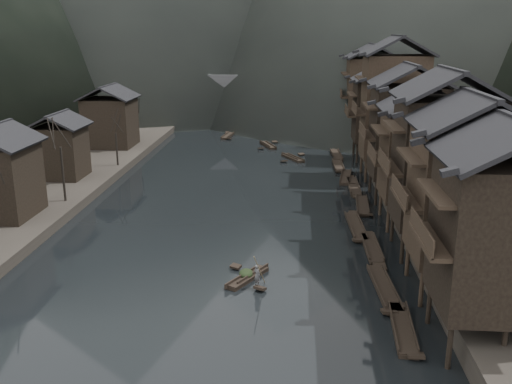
{
  "coord_description": "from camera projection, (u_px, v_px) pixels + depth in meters",
  "views": [
    {
      "loc": [
        5.91,
        -37.44,
        17.32
      ],
      "look_at": [
        2.35,
        13.9,
        2.5
      ],
      "focal_mm": 40.0,
      "sensor_mm": 36.0,
      "label": 1
    }
  ],
  "objects": [
    {
      "name": "stilt_houses",
      "position": [
        410.0,
        116.0,
        56.52
      ],
      "size": [
        9.0,
        67.6,
        16.79
      ],
      "color": "black",
      "rests_on": "ground"
    },
    {
      "name": "bare_trees",
      "position": [
        44.0,
        153.0,
        52.19
      ],
      "size": [
        3.84,
        61.12,
        7.69
      ],
      "color": "black",
      "rests_on": "left_bank"
    },
    {
      "name": "hero_sampan",
      "position": [
        247.0,
        277.0,
        40.75
      ],
      "size": [
        2.98,
        4.41,
        0.43
      ],
      "color": "black",
      "rests_on": "water"
    },
    {
      "name": "boatman",
      "position": [
        257.0,
        272.0,
        39.07
      ],
      "size": [
        0.67,
        0.67,
        1.57
      ],
      "primitive_type": "imported",
      "rotation": [
        0.0,
        0.0,
        2.38
      ],
      "color": "#575759",
      "rests_on": "hero_sampan"
    },
    {
      "name": "bamboo_pole",
      "position": [
        260.0,
        240.0,
        38.39
      ],
      "size": [
        0.74,
        2.51,
        3.2
      ],
      "primitive_type": "cylinder",
      "rotation": [
        0.68,
        0.0,
        -0.27
      ],
      "color": "#8C7A51",
      "rests_on": "boatman"
    },
    {
      "name": "moored_sampans",
      "position": [
        352.0,
        196.0,
        60.23
      ],
      "size": [
        2.78,
        62.71,
        0.47
      ],
      "color": "black",
      "rests_on": "water"
    },
    {
      "name": "left_houses",
      "position": [
        45.0,
        143.0,
        60.16
      ],
      "size": [
        8.1,
        53.2,
        8.73
      ],
      "color": "black",
      "rests_on": "left_bank"
    },
    {
      "name": "water",
      "position": [
        210.0,
        278.0,
        41.08
      ],
      "size": [
        300.0,
        300.0,
        0.0
      ],
      "primitive_type": "plane",
      "color": "black",
      "rests_on": "ground"
    },
    {
      "name": "cargo_heap",
      "position": [
        246.0,
        269.0,
        40.78
      ],
      "size": [
        1.02,
        1.33,
        0.61
      ],
      "primitive_type": "ellipsoid",
      "color": "black",
      "rests_on": "hero_sampan"
    },
    {
      "name": "left_bank",
      "position": [
        9.0,
        149.0,
        81.59
      ],
      "size": [
        40.0,
        200.0,
        1.2
      ],
      "primitive_type": "cube",
      "color": "#2D2823",
      "rests_on": "ground"
    },
    {
      "name": "right_bank",
      "position": [
        511.0,
        155.0,
        76.84
      ],
      "size": [
        40.0,
        200.0,
        1.8
      ],
      "primitive_type": "cube",
      "color": "#2D2823",
      "rests_on": "ground"
    },
    {
      "name": "midriver_boats",
      "position": [
        260.0,
        145.0,
        86.82
      ],
      "size": [
        13.43,
        21.97,
        0.45
      ],
      "color": "black",
      "rests_on": "water"
    },
    {
      "name": "stone_bridge",
      "position": [
        265.0,
        95.0,
        108.68
      ],
      "size": [
        40.0,
        6.0,
        9.0
      ],
      "color": "#4C4C4F",
      "rests_on": "ground"
    }
  ]
}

